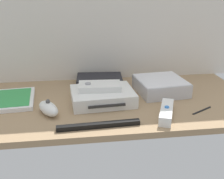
{
  "coord_description": "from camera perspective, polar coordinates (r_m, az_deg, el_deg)",
  "views": [
    {
      "loc": [
        -12.06,
        -89.32,
        38.77
      ],
      "look_at": [
        0.0,
        0.0,
        4.0
      ],
      "focal_mm": 44.71,
      "sensor_mm": 36.0,
      "label": 1
    }
  ],
  "objects": [
    {
      "name": "stylus_pen",
      "position": [
        0.95,
        17.89,
        -3.99
      ],
      "size": [
        8.18,
        5.03,
        0.7
      ],
      "primitive_type": "cylinder",
      "rotation": [
        0.0,
        1.57,
        0.51
      ],
      "color": "black",
      "rests_on": "ground_plane"
    },
    {
      "name": "game_console",
      "position": [
        0.96,
        -1.95,
        -1.38
      ],
      "size": [
        22.05,
        17.6,
        4.4
      ],
      "rotation": [
        0.0,
        0.0,
        0.07
      ],
      "color": "white",
      "rests_on": "ground_plane"
    },
    {
      "name": "remote_wand",
      "position": [
        0.88,
        11.07,
        -4.53
      ],
      "size": [
        8.81,
        15.08,
        3.4
      ],
      "rotation": [
        0.0,
        0.0,
        -0.38
      ],
      "color": "white",
      "rests_on": "ground_plane"
    },
    {
      "name": "network_router",
      "position": [
        1.12,
        -2.57,
        1.83
      ],
      "size": [
        18.84,
        13.33,
        3.4
      ],
      "rotation": [
        0.0,
        0.0,
        -0.07
      ],
      "color": "black",
      "rests_on": "ground_plane"
    },
    {
      "name": "remote_nunchuk",
      "position": [
        0.89,
        -12.86,
        -3.78
      ],
      "size": [
        8.73,
        10.87,
        5.1
      ],
      "rotation": [
        0.0,
        0.0,
        0.51
      ],
      "color": "white",
      "rests_on": "ground_plane"
    },
    {
      "name": "remote_classic_pad",
      "position": [
        0.95,
        -2.54,
        0.62
      ],
      "size": [
        14.89,
        8.93,
        2.4
      ],
      "rotation": [
        0.0,
        0.0,
        -0.07
      ],
      "color": "white",
      "rests_on": "game_console"
    },
    {
      "name": "game_case",
      "position": [
        1.03,
        -19.45,
        -1.91
      ],
      "size": [
        15.22,
        20.12,
        1.56
      ],
      "rotation": [
        0.0,
        0.0,
        0.09
      ],
      "color": "white",
      "rests_on": "ground_plane"
    },
    {
      "name": "sensor_bar",
      "position": [
        0.8,
        -2.73,
        -7.3
      ],
      "size": [
        24.06,
        3.0,
        1.4
      ],
      "primitive_type": "cube",
      "rotation": [
        0.0,
        0.0,
        0.05
      ],
      "color": "black",
      "rests_on": "ground_plane"
    },
    {
      "name": "back_wall",
      "position": [
        1.15,
        -1.72,
        17.7
      ],
      "size": [
        110.0,
        1.2,
        64.0
      ],
      "primitive_type": "cube",
      "color": "silver",
      "rests_on": "ground"
    },
    {
      "name": "ground_plane",
      "position": [
        0.99,
        0.0,
        -2.71
      ],
      "size": [
        100.0,
        48.0,
        2.0
      ],
      "primitive_type": "cube",
      "color": "#9E7F5B",
      "rests_on": "ground"
    },
    {
      "name": "mini_computer",
      "position": [
        1.06,
        9.91,
        0.79
      ],
      "size": [
        18.76,
        18.76,
        5.3
      ],
      "rotation": [
        0.0,
        0.0,
        0.11
      ],
      "color": "silver",
      "rests_on": "ground_plane"
    }
  ]
}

